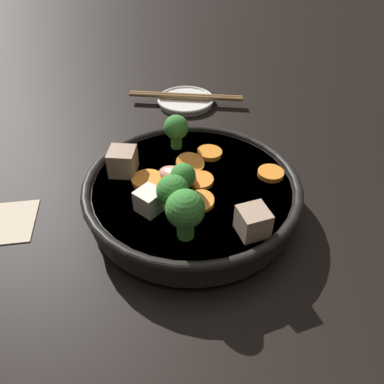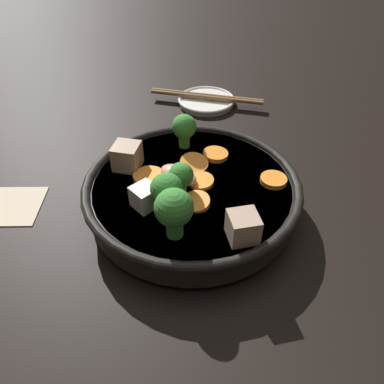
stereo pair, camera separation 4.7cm
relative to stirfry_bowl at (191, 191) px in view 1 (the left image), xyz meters
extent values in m
plane|color=black|center=(0.00, 0.00, -0.03)|extent=(3.00, 3.00, 0.00)
cylinder|color=black|center=(0.00, 0.00, -0.03)|extent=(0.14, 0.14, 0.01)
cylinder|color=black|center=(0.00, 0.00, -0.01)|extent=(0.26, 0.26, 0.04)
torus|color=black|center=(0.00, 0.00, 0.01)|extent=(0.27, 0.27, 0.01)
cylinder|color=brown|center=(0.00, 0.00, 0.00)|extent=(0.25, 0.25, 0.02)
cylinder|color=orange|center=(0.04, 0.06, 0.01)|extent=(0.04, 0.04, 0.01)
cylinder|color=orange|center=(0.01, 0.00, 0.01)|extent=(0.05, 0.05, 0.01)
cylinder|color=orange|center=(0.10, -0.01, 0.01)|extent=(0.04, 0.04, 0.01)
cylinder|color=orange|center=(0.00, -0.04, 0.01)|extent=(0.05, 0.05, 0.01)
cylinder|color=orange|center=(0.01, 0.04, 0.01)|extent=(0.05, 0.05, 0.01)
cylinder|color=orange|center=(-0.05, 0.02, 0.01)|extent=(0.04, 0.04, 0.01)
cylinder|color=green|center=(-0.03, -0.05, 0.02)|extent=(0.02, 0.02, 0.02)
sphere|color=#388433|center=(-0.03, -0.05, 0.04)|extent=(0.04, 0.04, 0.04)
cylinder|color=green|center=(-0.03, -0.08, 0.02)|extent=(0.02, 0.02, 0.02)
sphere|color=#388433|center=(-0.03, -0.08, 0.05)|extent=(0.04, 0.04, 0.04)
cylinder|color=green|center=(-0.01, -0.02, 0.02)|extent=(0.01, 0.01, 0.02)
sphere|color=#388433|center=(-0.01, -0.02, 0.04)|extent=(0.03, 0.03, 0.03)
cylinder|color=green|center=(0.00, 0.09, 0.02)|extent=(0.02, 0.02, 0.02)
sphere|color=#388433|center=(0.00, 0.09, 0.04)|extent=(0.03, 0.03, 0.03)
cube|color=#9E7F66|center=(-0.08, 0.05, 0.03)|extent=(0.04, 0.04, 0.03)
cube|color=silver|center=(-0.06, -0.03, 0.02)|extent=(0.04, 0.04, 0.03)
cube|color=tan|center=(0.04, -0.09, 0.03)|extent=(0.03, 0.03, 0.03)
ellipsoid|color=#EA9E84|center=(-0.01, 0.01, 0.02)|extent=(0.06, 0.06, 0.02)
cylinder|color=white|center=(0.07, 0.29, -0.03)|extent=(0.10, 0.10, 0.01)
torus|color=white|center=(0.07, 0.29, -0.02)|extent=(0.11, 0.11, 0.01)
cylinder|color=olive|center=(0.07, 0.30, -0.02)|extent=(0.20, 0.08, 0.01)
cylinder|color=olive|center=(0.06, 0.29, -0.02)|extent=(0.20, 0.08, 0.01)
camera|label=1|loc=(-0.09, -0.35, 0.30)|focal=35.00mm
camera|label=2|loc=(-0.04, -0.36, 0.30)|focal=35.00mm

